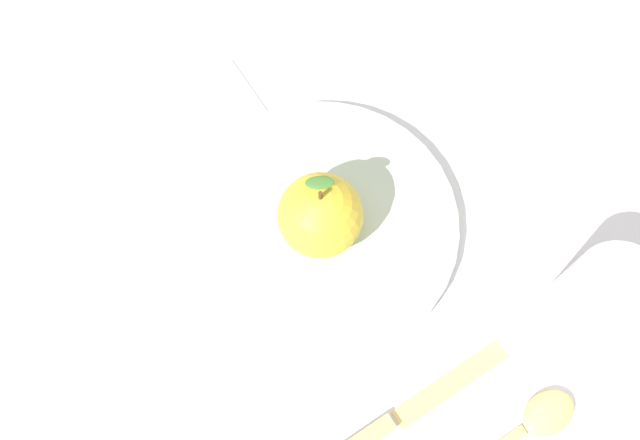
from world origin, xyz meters
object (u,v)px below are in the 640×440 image
spoon (533,424)px  linen_napkin (179,140)px  apple (320,215)px  cup (606,300)px  knife (398,420)px  dinner_plate (320,224)px

spoon → linen_napkin: spoon is taller
apple → cup: size_ratio=1.02×
apple → cup: (-0.09, -0.23, -0.01)m
apple → knife: bearing=-162.6°
apple → linen_napkin: bearing=49.9°
knife → linen_napkin: size_ratio=0.96×
cup → spoon: 0.12m
linen_napkin → apple: bearing=-130.1°
knife → spoon: 0.11m
cup → knife: bearing=114.1°
knife → linen_napkin: 0.34m
dinner_plate → apple: size_ratio=3.05×
cup → knife: (-0.08, 0.18, -0.04)m
linen_napkin → cup: bearing=-118.9°
spoon → linen_napkin: bearing=45.5°
apple → cup: 0.25m
dinner_plate → knife: dinner_plate is taller
spoon → linen_napkin: 0.42m
apple → cup: bearing=-111.1°
linen_napkin → knife: bearing=-146.6°
dinner_plate → knife: (-0.18, -0.05, -0.01)m
cup → dinner_plate: bearing=66.9°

